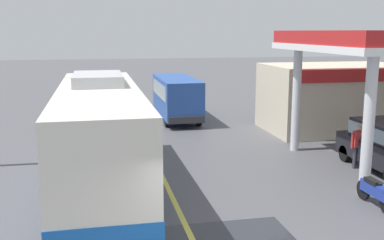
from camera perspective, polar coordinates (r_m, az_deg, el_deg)
ground at (r=28.30m, az=-7.11°, el=0.43°), size 120.00×120.00×0.00m
lane_divider_stripe at (r=23.42m, az=-6.10°, el=-1.72°), size 0.16×50.00×0.01m
coach_bus_main at (r=15.16m, az=-11.21°, el=-2.15°), size 2.60×11.04×3.69m
gas_station_roadside at (r=23.25m, az=19.56°, el=4.18°), size 9.10×11.95×5.10m
minibus_opposing_lane at (r=26.90m, az=-1.91°, el=3.14°), size 2.04×6.13×2.44m
motorcycle_parked_forecourt at (r=14.79m, az=21.53°, el=-8.19°), size 0.55×1.80×0.92m
pedestrian_near_pump at (r=18.43m, az=19.67°, el=-2.79°), size 0.55×0.22×1.66m
pedestrian_by_shop at (r=19.05m, az=20.64°, el=-2.43°), size 0.55×0.22×1.66m
car_trailing_behind_bus at (r=33.56m, az=-11.85°, el=3.67°), size 1.70×4.20×1.82m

